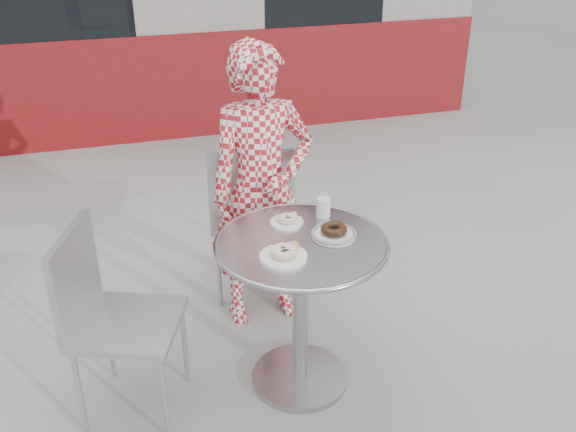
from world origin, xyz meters
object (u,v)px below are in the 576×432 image
object	(u,v)px
chair_far	(251,244)
chair_left	(130,357)
seated_person	(262,189)
plate_checker	(334,233)
milk_cup	(323,206)
plate_far	(287,220)
bistro_table	(301,278)
plate_near	(284,253)

from	to	relation	value
chair_far	chair_left	world-z (taller)	chair_far
seated_person	plate_checker	distance (m)	0.64
chair_far	milk_cup	size ratio (longest dim) A/B	8.47
chair_far	milk_cup	distance (m)	0.91
seated_person	milk_cup	bearing A→B (deg)	-68.80
plate_far	plate_checker	xyz separation A→B (m)	(0.17, -0.18, 0.00)
bistro_table	milk_cup	xyz separation A→B (m)	(0.17, 0.20, 0.25)
plate_near	milk_cup	xyz separation A→B (m)	(0.29, 0.31, 0.03)
chair_far	plate_checker	distance (m)	1.04
chair_far	plate_near	distance (m)	1.14
chair_left	seated_person	xyz separation A→B (m)	(0.78, 0.56, 0.49)
seated_person	plate_checker	size ratio (longest dim) A/B	7.42
plate_near	plate_checker	xyz separation A→B (m)	(0.27, 0.12, -0.00)
seated_person	plate_near	bearing A→B (deg)	-100.85
bistro_table	plate_checker	world-z (taller)	plate_checker
seated_person	plate_far	xyz separation A→B (m)	(0.01, -0.44, 0.04)
seated_person	plate_checker	xyz separation A→B (m)	(0.18, -0.62, 0.04)
plate_checker	milk_cup	world-z (taller)	milk_cup
chair_far	plate_far	world-z (taller)	chair_far
plate_near	chair_far	bearing A→B (deg)	84.85
plate_far	milk_cup	size ratio (longest dim) A/B	1.36
chair_left	plate_checker	xyz separation A→B (m)	(0.95, -0.05, 0.53)
seated_person	plate_near	xyz separation A→B (m)	(-0.09, -0.73, 0.04)
bistro_table	plate_checker	bearing A→B (deg)	2.48
plate_checker	plate_near	bearing A→B (deg)	-156.23
bistro_table	plate_near	xyz separation A→B (m)	(-0.11, -0.11, 0.22)
chair_left	plate_far	world-z (taller)	chair_left
bistro_table	plate_checker	distance (m)	0.26
plate_near	plate_checker	size ratio (longest dim) A/B	0.97
plate_far	plate_near	world-z (taller)	plate_near
chair_left	plate_checker	distance (m)	1.09
bistro_table	chair_left	size ratio (longest dim) A/B	0.86
seated_person	milk_cup	size ratio (longest dim) A/B	13.56
chair_far	milk_cup	bearing A→B (deg)	116.30
plate_checker	milk_cup	distance (m)	0.20
chair_left	plate_far	xyz separation A→B (m)	(0.79, 0.12, 0.53)
chair_left	chair_far	bearing A→B (deg)	-21.24
plate_far	chair_far	bearing A→B (deg)	91.11
chair_far	chair_left	xyz separation A→B (m)	(-0.78, -0.83, -0.01)
plate_far	milk_cup	bearing A→B (deg)	5.04
plate_near	milk_cup	size ratio (longest dim) A/B	1.78
seated_person	plate_near	world-z (taller)	seated_person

